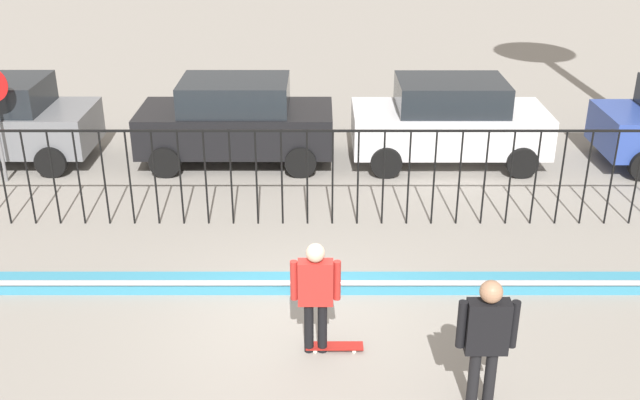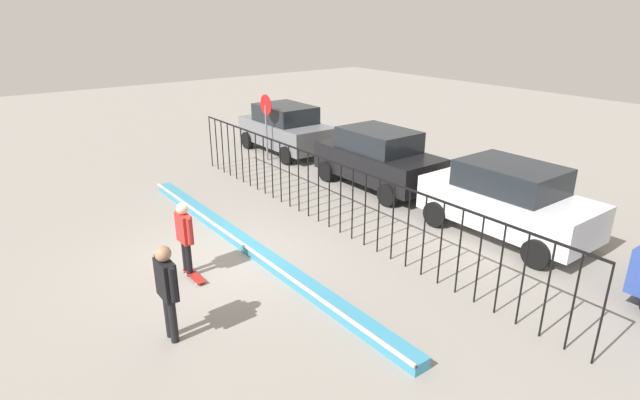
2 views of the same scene
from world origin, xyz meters
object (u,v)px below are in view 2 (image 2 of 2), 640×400
Objects in this scene: skateboard at (194,276)px; parked_car_black at (378,158)px; camera_operator at (167,285)px; stop_sign at (266,118)px; parked_car_white at (508,200)px; skateboarder at (184,232)px; parked_car_gray at (286,128)px.

skateboard is 7.64m from parked_car_black.
stop_sign is at bearing 15.01° from camera_operator.
parked_car_white is at bearing -41.15° from camera_operator.
parked_car_white reaches higher than camera_operator.
skateboarder reaches higher than skateboard.
parked_car_black is at bearing -10.57° from camera_operator.
stop_sign reaches higher than camera_operator.
skateboarder is 0.93× the size of camera_operator.
parked_car_gray is (-9.24, 8.50, -0.11)m from camera_operator.
parked_car_black is (-2.08, 7.29, 0.91)m from skateboard.
stop_sign is at bearing -174.23° from parked_car_white.
skateboard is 2.37m from camera_operator.
parked_car_gray is at bearing -175.64° from parked_car_black.
parked_car_black is at bearing 178.44° from parked_car_white.
stop_sign reaches higher than skateboard.
parked_car_white is (0.91, 8.46, -0.11)m from camera_operator.
skateboard is 0.19× the size of parked_car_gray.
skateboard is 10.48m from parked_car_gray.
stop_sign is (-8.69, 7.28, 0.53)m from camera_operator.
parked_car_gray is at bearing 12.39° from camera_operator.
parked_car_white is at bearing -0.09° from parked_car_gray.
parked_car_black is 5.02m from stop_sign.
skateboarder is 0.98m from skateboard.
skateboarder is at bearing -42.56° from stop_sign.
skateboarder is 7.54m from parked_car_black.
skateboard is at bearing -69.59° from parked_car_black.
stop_sign is (-6.65, 6.11, 0.61)m from skateboarder.
parked_car_gray is 5.38m from parked_car_black.
parked_car_black is at bearing 0.02° from parked_car_gray.
parked_car_white is at bearing 4.12° from parked_car_black.
parked_car_white is (10.15, -0.04, 0.00)m from parked_car_gray.
camera_operator is at bearing -61.07° from parked_car_black.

